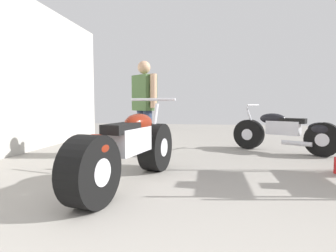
# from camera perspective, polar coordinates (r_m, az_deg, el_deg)

# --- Properties ---
(ground_plane) EXTENTS (15.75, 15.75, 0.00)m
(ground_plane) POSITION_cam_1_polar(r_m,az_deg,el_deg) (4.06, 5.49, -7.96)
(ground_plane) COLOR gray
(motorcycle_maroon_cruiser) EXTENTS (0.76, 2.04, 0.95)m
(motorcycle_maroon_cruiser) POSITION_cam_1_polar(r_m,az_deg,el_deg) (3.00, -8.20, -4.90)
(motorcycle_maroon_cruiser) COLOR black
(motorcycle_maroon_cruiser) RESTS_ON ground_plane
(motorcycle_black_naked) EXTENTS (1.69, 1.09, 0.87)m
(motorcycle_black_naked) POSITION_cam_1_polar(r_m,az_deg,el_deg) (5.43, 22.98, -1.19)
(motorcycle_black_naked) COLOR black
(motorcycle_black_naked) RESTS_ON ground_plane
(mechanic_in_blue) EXTENTS (0.53, 0.51, 1.59)m
(mechanic_in_blue) POSITION_cam_1_polar(r_m,az_deg,el_deg) (4.67, -4.90, 4.80)
(mechanic_in_blue) COLOR #2D3851
(mechanic_in_blue) RESTS_ON ground_plane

